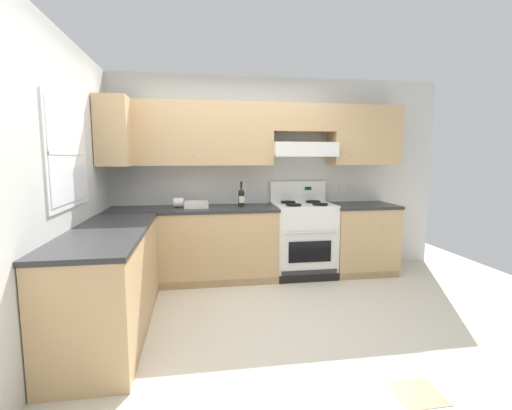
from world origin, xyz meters
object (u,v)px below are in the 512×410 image
stove (303,239)px  paper_towel_roll (179,203)px  wine_bottle (241,197)px  bowl (196,205)px

stove → paper_towel_roll: stove is taller
stove → wine_bottle: bearing=179.2°
bowl → wine_bottle: bearing=-0.8°
paper_towel_roll → stove: bearing=-2.4°
stove → wine_bottle: wine_bottle is taller
wine_bottle → bowl: bearing=179.2°
wine_bottle → paper_towel_roll: size_ratio=2.53×
stove → paper_towel_roll: size_ratio=9.81×
paper_towel_roll → wine_bottle: bearing=-4.1°
wine_bottle → stove: bearing=-0.8°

